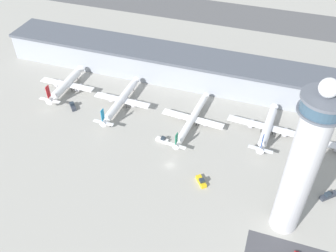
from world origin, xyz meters
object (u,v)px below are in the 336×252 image
object	(u,v)px
service_truck_baggage	(162,140)
service_truck_water	(201,181)
control_tower	(303,165)
airplane_gate_bravo	(121,100)
airplane_gate_alpha	(66,84)
service_truck_catering	(73,106)
airplane_gate_charlie	(192,119)
service_truck_fuel	(328,196)
airplane_gate_delta	(268,127)

from	to	relation	value
service_truck_baggage	service_truck_water	size ratio (longest dim) A/B	0.93
control_tower	airplane_gate_bravo	distance (m)	108.12
service_truck_baggage	service_truck_water	xyz separation A→B (m)	(25.28, -20.00, 0.09)
airplane_gate_alpha	service_truck_catering	xyz separation A→B (m)	(11.26, -13.40, -3.24)
service_truck_water	airplane_gate_bravo	bearing A→B (deg)	145.13
control_tower	service_truck_water	distance (m)	50.06
airplane_gate_bravo	airplane_gate_charlie	world-z (taller)	airplane_gate_bravo
airplane_gate_bravo	service_truck_water	distance (m)	67.98
control_tower	service_truck_baggage	size ratio (longest dim) A/B	10.67
service_truck_catering	service_truck_fuel	xyz separation A→B (m)	(134.19, -19.88, -0.05)
control_tower	service_truck_water	world-z (taller)	control_tower
service_truck_catering	service_truck_baggage	distance (m)	56.39
airplane_gate_charlie	airplane_gate_delta	distance (m)	38.30
control_tower	service_truck_baggage	world-z (taller)	control_tower
airplane_gate_bravo	airplane_gate_delta	size ratio (longest dim) A/B	1.03
airplane_gate_charlie	airplane_gate_alpha	bearing A→B (deg)	175.46
airplane_gate_bravo	service_truck_catering	xyz separation A→B (m)	(-25.17, -9.31, -3.47)
service_truck_catering	service_truck_water	distance (m)	86.08
airplane_gate_alpha	airplane_gate_delta	distance (m)	115.24
airplane_gate_delta	service_truck_catering	bearing A→B (deg)	-173.06
airplane_gate_bravo	airplane_gate_charlie	distance (m)	40.95
airplane_gate_alpha	airplane_gate_charlie	xyz separation A→B (m)	(77.32, -6.14, -0.66)
airplane_gate_bravo	airplane_gate_charlie	size ratio (longest dim) A/B	0.94
control_tower	airplane_gate_delta	xyz separation A→B (m)	(-13.20, 51.86, -29.92)
airplane_gate_alpha	service_truck_water	xyz separation A→B (m)	(92.13, -42.90, -3.31)
airplane_gate_alpha	airplane_gate_charlie	distance (m)	77.57
airplane_gate_alpha	service_truck_catering	distance (m)	17.80
service_truck_fuel	airplane_gate_alpha	bearing A→B (deg)	167.11
control_tower	service_truck_catering	world-z (taller)	control_tower
service_truck_baggage	service_truck_water	distance (m)	32.23
airplane_gate_bravo	service_truck_baggage	size ratio (longest dim) A/B	6.61
airplane_gate_bravo	airplane_gate_delta	world-z (taller)	airplane_gate_delta
airplane_gate_alpha	service_truck_fuel	world-z (taller)	airplane_gate_alpha
airplane_gate_delta	service_truck_water	distance (m)	48.18
airplane_gate_bravo	service_truck_fuel	distance (m)	112.91
airplane_gate_alpha	airplane_gate_bravo	distance (m)	36.66
airplane_gate_bravo	airplane_gate_delta	bearing A→B (deg)	2.43
control_tower	airplane_gate_alpha	world-z (taller)	control_tower
airplane_gate_charlie	service_truck_baggage	distance (m)	19.95
service_truck_catering	airplane_gate_bravo	bearing A→B (deg)	20.31
service_truck_fuel	airplane_gate_charlie	bearing A→B (deg)	158.29
airplane_gate_charlie	airplane_gate_delta	xyz separation A→B (m)	(37.91, 5.41, 0.50)
airplane_gate_delta	service_truck_fuel	distance (m)	44.52
service_truck_baggage	airplane_gate_delta	bearing A→B (deg)	24.61
service_truck_catering	service_truck_baggage	size ratio (longest dim) A/B	1.04
airplane_gate_bravo	airplane_gate_charlie	xyz separation A→B (m)	(40.89, -2.06, -0.89)
service_truck_catering	service_truck_water	bearing A→B (deg)	-20.04
service_truck_water	service_truck_catering	bearing A→B (deg)	159.96
airplane_gate_charlie	service_truck_fuel	xyz separation A→B (m)	(68.13, -27.13, -2.63)
control_tower	service_truck_water	xyz separation A→B (m)	(-36.30, 9.70, -33.07)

